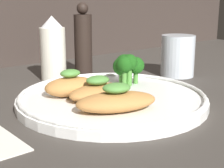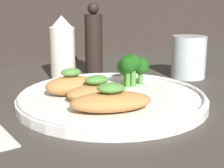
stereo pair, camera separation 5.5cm
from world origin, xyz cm
name	(u,v)px [view 2 (the right image)]	position (x,y,z in cm)	size (l,w,h in cm)	color
ground_plane	(112,107)	(0.00, 0.00, -0.50)	(180.00, 180.00, 1.00)	#3D3833
plate	(112,98)	(0.00, 0.00, 0.99)	(30.68, 30.68, 2.00)	white
grilled_meat_front	(111,101)	(-4.27, -6.05, 2.90)	(13.05, 9.69, 4.00)	#BC7F42
grilled_meat_middle	(96,90)	(-2.88, 0.10, 2.82)	(10.28, 5.49, 3.79)	#BC7F42
grilled_meat_back	(71,84)	(-4.99, 4.48, 3.09)	(9.54, 7.18, 4.37)	#BC7F42
broccoli_bunch	(131,66)	(6.78, 3.86, 4.99)	(6.13, 4.69, 5.75)	#4C8E38
sauce_bottle	(62,49)	(1.56, 20.88, 6.38)	(5.27, 5.27, 13.33)	silver
pepper_grinder	(94,42)	(9.25, 20.88, 7.25)	(3.91, 3.91, 15.86)	black
drinking_glass	(189,57)	(24.42, 6.68, 4.48)	(7.33, 7.33, 8.96)	silver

